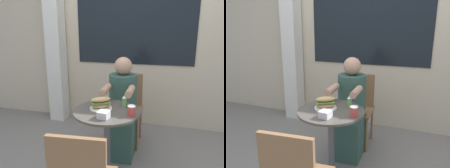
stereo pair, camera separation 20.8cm
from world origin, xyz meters
The scene contains 9 objects.
storefront_wall centered at (0.00, 1.39, 1.40)m, with size 8.00×0.09×2.80m.
lattice_pillar centered at (-1.15, 1.22, 1.20)m, with size 0.23×0.23×2.40m.
cafe_table centered at (0.00, 0.00, 0.52)m, with size 0.61×0.61×0.72m.
diner_chair centered at (0.04, 0.82, 0.52)m, with size 0.39×0.39×0.87m.
seated_diner centered at (0.04, 0.48, 0.50)m, with size 0.32×0.56×1.13m.
sandwich_on_plate centered at (-0.07, 0.03, 0.77)m, with size 0.21×0.21×0.11m.
drink_cup centered at (0.23, -0.06, 0.76)m, with size 0.07×0.07×0.09m.
napkin_box centered at (0.02, -0.17, 0.75)m, with size 0.10×0.10×0.06m.
condiment_bottle centered at (0.13, 0.12, 0.77)m, with size 0.04×0.04×0.12m.
Camera 2 is at (0.71, -1.70, 1.46)m, focal length 35.00 mm.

